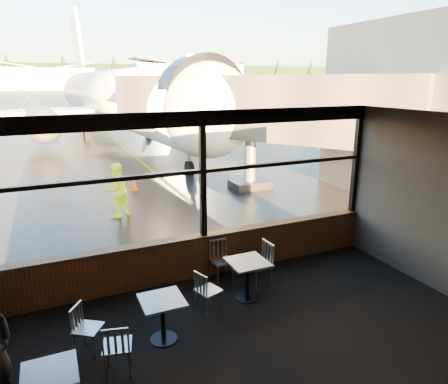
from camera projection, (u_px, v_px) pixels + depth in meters
ground_plane at (53, 95)px, 114.23m from camera, size 520.00×520.00×0.00m
carpet_floor at (276, 359)px, 6.01m from camera, size 8.00×6.00×0.01m
ceiling at (286, 126)px, 5.06m from camera, size 8.00×6.00×0.04m
window_sill at (204, 255)px, 8.53m from camera, size 8.00×0.28×0.90m
window_header at (202, 118)px, 7.74m from camera, size 8.00×0.18×0.30m
mullion_centre at (203, 176)px, 8.06m from camera, size 0.12×0.12×2.60m
mullion_right at (356, 160)px, 9.60m from camera, size 0.12×0.12×2.60m
window_transom at (203, 171)px, 8.03m from camera, size 8.00×0.10×0.08m
airliner at (117, 60)px, 26.33m from camera, size 31.76×37.16×10.72m
jet_bridge at (242, 131)px, 14.27m from camera, size 8.70×10.64×4.64m
cafe_table_near at (247, 280)px, 7.61m from camera, size 0.71×0.71×0.78m
cafe_table_mid at (163, 320)px, 6.38m from camera, size 0.67×0.67×0.74m
chair_near_e at (259, 265)px, 8.04m from camera, size 0.55×0.55×0.94m
chair_near_w at (208, 291)px, 7.17m from camera, size 0.56×0.56×0.82m
chair_near_n at (222, 261)px, 8.28m from camera, size 0.49×0.49×0.87m
chair_mid_s at (117, 346)px, 5.67m from camera, size 0.55×0.55×0.84m
chair_mid_w at (88, 329)px, 6.10m from camera, size 0.60×0.60×0.79m
ground_crew at (116, 190)px, 12.12m from camera, size 1.02×0.95×1.68m
cone_nose at (134, 184)px, 15.24m from camera, size 0.34×0.34×0.47m
terminal_annex at (444, 112)px, 13.95m from camera, size 5.00×7.00×6.00m
hangar_mid at (47, 78)px, 170.07m from camera, size 38.00×15.00×10.00m
hangar_right at (186, 76)px, 187.08m from camera, size 50.00×20.00×12.00m
fuel_tank_c at (22, 83)px, 164.06m from camera, size 8.00×8.00×6.00m
treeline at (46, 76)px, 191.80m from camera, size 360.00×3.00×12.00m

